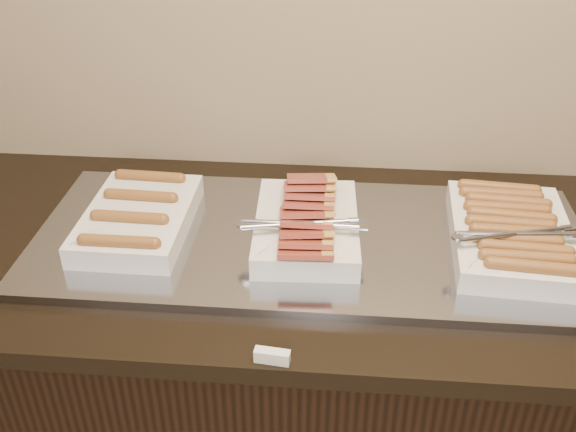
% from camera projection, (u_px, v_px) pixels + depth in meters
% --- Properties ---
extents(counter, '(2.06, 0.76, 0.90)m').
position_uv_depth(counter, '(308.00, 388.00, 1.64)').
color(counter, black).
rests_on(counter, ground).
extents(warming_tray, '(1.20, 0.50, 0.02)m').
position_uv_depth(warming_tray, '(311.00, 240.00, 1.40)').
color(warming_tray, '#9295A0').
rests_on(warming_tray, counter).
extents(dish_left, '(0.22, 0.33, 0.07)m').
position_uv_depth(dish_left, '(138.00, 218.00, 1.41)').
color(dish_left, silver).
rests_on(dish_left, warming_tray).
extents(dish_center, '(0.27, 0.35, 0.09)m').
position_uv_depth(dish_center, '(306.00, 224.00, 1.37)').
color(dish_center, silver).
rests_on(dish_center, warming_tray).
extents(dish_right, '(0.28, 0.38, 0.08)m').
position_uv_depth(dish_right, '(511.00, 233.00, 1.34)').
color(dish_right, silver).
rests_on(dish_right, warming_tray).
extents(label_holder, '(0.06, 0.02, 0.02)m').
position_uv_depth(label_holder, '(272.00, 356.00, 1.10)').
color(label_holder, silver).
rests_on(label_holder, counter).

